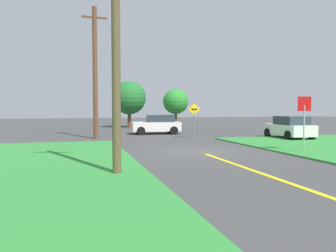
{
  "coord_description": "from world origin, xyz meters",
  "views": [
    {
      "loc": [
        -5.92,
        -15.2,
        2.16
      ],
      "look_at": [
        -0.23,
        4.7,
        1.04
      ],
      "focal_mm": 34.79,
      "sensor_mm": 36.0,
      "label": 1
    }
  ],
  "objects_px": {
    "direction_sign": "(194,116)",
    "car_approaching_junction": "(157,124)",
    "stop_sign": "(304,114)",
    "pine_tree_center": "(129,98)",
    "utility_pole_near": "(116,43)",
    "car_on_crossroad": "(289,127)",
    "utility_pole_mid": "(95,72)",
    "oak_tree_left": "(176,102)"
  },
  "relations": [
    {
      "from": "utility_pole_near",
      "to": "direction_sign",
      "type": "distance_m",
      "value": 13.74
    },
    {
      "from": "car_on_crossroad",
      "to": "car_approaching_junction",
      "type": "relative_size",
      "value": 0.99
    },
    {
      "from": "car_on_crossroad",
      "to": "stop_sign",
      "type": "bearing_deg",
      "value": 152.47
    },
    {
      "from": "car_approaching_junction",
      "to": "oak_tree_left",
      "type": "distance_m",
      "value": 5.94
    },
    {
      "from": "car_approaching_junction",
      "to": "pine_tree_center",
      "type": "bearing_deg",
      "value": -80.16
    },
    {
      "from": "direction_sign",
      "to": "pine_tree_center",
      "type": "height_order",
      "value": "pine_tree_center"
    },
    {
      "from": "stop_sign",
      "to": "oak_tree_left",
      "type": "height_order",
      "value": "oak_tree_left"
    },
    {
      "from": "car_on_crossroad",
      "to": "utility_pole_mid",
      "type": "bearing_deg",
      "value": 78.38
    },
    {
      "from": "utility_pole_near",
      "to": "pine_tree_center",
      "type": "distance_m",
      "value": 26.58
    },
    {
      "from": "stop_sign",
      "to": "pine_tree_center",
      "type": "relative_size",
      "value": 0.52
    },
    {
      "from": "stop_sign",
      "to": "oak_tree_left",
      "type": "bearing_deg",
      "value": -81.42
    },
    {
      "from": "stop_sign",
      "to": "oak_tree_left",
      "type": "distance_m",
      "value": 18.1
    },
    {
      "from": "car_on_crossroad",
      "to": "utility_pole_mid",
      "type": "relative_size",
      "value": 0.44
    },
    {
      "from": "oak_tree_left",
      "to": "direction_sign",
      "type": "bearing_deg",
      "value": -99.26
    },
    {
      "from": "direction_sign",
      "to": "pine_tree_center",
      "type": "relative_size",
      "value": 0.48
    },
    {
      "from": "car_approaching_junction",
      "to": "oak_tree_left",
      "type": "relative_size",
      "value": 1.01
    },
    {
      "from": "oak_tree_left",
      "to": "pine_tree_center",
      "type": "height_order",
      "value": "pine_tree_center"
    },
    {
      "from": "stop_sign",
      "to": "utility_pole_mid",
      "type": "height_order",
      "value": "utility_pole_mid"
    },
    {
      "from": "car_on_crossroad",
      "to": "utility_pole_mid",
      "type": "xyz_separation_m",
      "value": [
        -13.33,
        3.72,
        3.94
      ]
    },
    {
      "from": "car_approaching_junction",
      "to": "direction_sign",
      "type": "bearing_deg",
      "value": 113.32
    },
    {
      "from": "car_approaching_junction",
      "to": "oak_tree_left",
      "type": "xyz_separation_m",
      "value": [
        3.1,
        4.64,
        2.05
      ]
    },
    {
      "from": "stop_sign",
      "to": "utility_pole_near",
      "type": "distance_m",
      "value": 10.17
    },
    {
      "from": "direction_sign",
      "to": "pine_tree_center",
      "type": "xyz_separation_m",
      "value": [
        -2.34,
        14.62,
        1.78
      ]
    },
    {
      "from": "car_on_crossroad",
      "to": "pine_tree_center",
      "type": "distance_m",
      "value": 19.07
    },
    {
      "from": "stop_sign",
      "to": "car_approaching_junction",
      "type": "distance_m",
      "value": 14.05
    },
    {
      "from": "direction_sign",
      "to": "utility_pole_near",
      "type": "bearing_deg",
      "value": -121.19
    },
    {
      "from": "utility_pole_near",
      "to": "direction_sign",
      "type": "relative_size",
      "value": 3.22
    },
    {
      "from": "utility_pole_mid",
      "to": "oak_tree_left",
      "type": "height_order",
      "value": "utility_pole_mid"
    },
    {
      "from": "pine_tree_center",
      "to": "car_approaching_junction",
      "type": "bearing_deg",
      "value": -85.44
    },
    {
      "from": "stop_sign",
      "to": "utility_pole_mid",
      "type": "xyz_separation_m",
      "value": [
        -9.33,
        10.25,
        2.83
      ]
    },
    {
      "from": "utility_pole_mid",
      "to": "oak_tree_left",
      "type": "relative_size",
      "value": 2.23
    },
    {
      "from": "car_approaching_junction",
      "to": "utility_pole_near",
      "type": "relative_size",
      "value": 0.51
    },
    {
      "from": "oak_tree_left",
      "to": "stop_sign",
      "type": "bearing_deg",
      "value": -87.03
    },
    {
      "from": "stop_sign",
      "to": "direction_sign",
      "type": "xyz_separation_m",
      "value": [
        -2.48,
        8.62,
        -0.32
      ]
    },
    {
      "from": "car_approaching_junction",
      "to": "utility_pole_mid",
      "type": "bearing_deg",
      "value": 36.07
    },
    {
      "from": "oak_tree_left",
      "to": "car_on_crossroad",
      "type": "bearing_deg",
      "value": -66.79
    },
    {
      "from": "direction_sign",
      "to": "oak_tree_left",
      "type": "xyz_separation_m",
      "value": [
        1.54,
        9.43,
        1.27
      ]
    },
    {
      "from": "utility_pole_near",
      "to": "oak_tree_left",
      "type": "xyz_separation_m",
      "value": [
        8.52,
        20.96,
        -1.39
      ]
    },
    {
      "from": "direction_sign",
      "to": "car_approaching_junction",
      "type": "bearing_deg",
      "value": 108.04
    },
    {
      "from": "utility_pole_mid",
      "to": "stop_sign",
      "type": "bearing_deg",
      "value": -47.69
    },
    {
      "from": "car_on_crossroad",
      "to": "pine_tree_center",
      "type": "height_order",
      "value": "pine_tree_center"
    },
    {
      "from": "stop_sign",
      "to": "direction_sign",
      "type": "distance_m",
      "value": 8.97
    }
  ]
}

